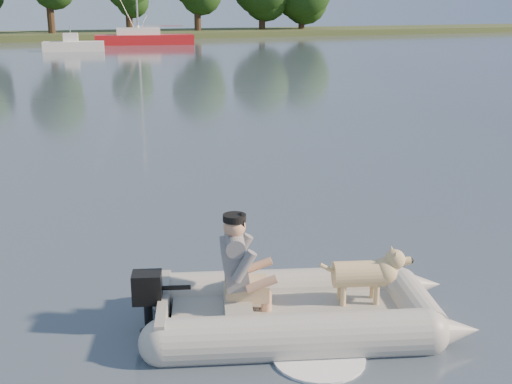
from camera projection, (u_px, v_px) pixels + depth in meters
name	position (u px, v px, depth m)	size (l,w,h in m)	color
water	(306.00, 301.00, 7.33)	(160.00, 160.00, 0.00)	#4F5D6A
shore_bank	(11.00, 37.00, 61.99)	(160.00, 12.00, 0.70)	#47512D
dinghy	(302.00, 276.00, 6.63)	(4.64, 3.59, 1.33)	#A4A49F
man	(237.00, 260.00, 6.58)	(0.69, 0.59, 1.03)	slate
dog	(359.00, 278.00, 6.75)	(0.89, 0.32, 0.59)	tan
outboard_motor	(148.00, 305.00, 6.58)	(0.40, 0.28, 0.75)	black
motorboat	(73.00, 39.00, 46.39)	(4.45, 1.71, 1.88)	white
sailboat	(144.00, 39.00, 54.21)	(8.48, 3.97, 11.23)	#AE1317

